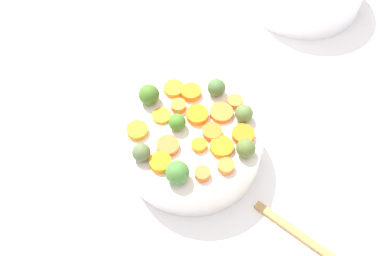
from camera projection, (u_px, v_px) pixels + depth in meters
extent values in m
cube|color=white|center=(192.00, 182.00, 0.81)|extent=(2.40, 2.40, 0.02)
cylinder|color=white|center=(192.00, 144.00, 0.80)|extent=(0.23, 0.23, 0.07)
cylinder|color=orange|center=(243.00, 135.00, 0.76)|extent=(0.04, 0.04, 0.01)
cylinder|color=orange|center=(222.00, 147.00, 0.74)|extent=(0.05, 0.05, 0.01)
cylinder|color=orange|center=(224.00, 114.00, 0.78)|extent=(0.05, 0.05, 0.01)
cylinder|color=orange|center=(168.00, 146.00, 0.74)|extent=(0.04, 0.04, 0.01)
cylinder|color=orange|center=(191.00, 92.00, 0.80)|extent=(0.04, 0.04, 0.01)
cylinder|color=orange|center=(235.00, 102.00, 0.79)|extent=(0.04, 0.04, 0.01)
cylinder|color=orange|center=(137.00, 130.00, 0.76)|extent=(0.05, 0.05, 0.01)
cylinder|color=orange|center=(174.00, 89.00, 0.81)|extent=(0.05, 0.05, 0.01)
cylinder|color=orange|center=(162.00, 116.00, 0.78)|extent=(0.04, 0.04, 0.01)
cylinder|color=orange|center=(197.00, 115.00, 0.78)|extent=(0.04, 0.04, 0.01)
cylinder|color=orange|center=(200.00, 146.00, 0.75)|extent=(0.02, 0.02, 0.01)
cylinder|color=orange|center=(226.00, 166.00, 0.72)|extent=(0.04, 0.04, 0.01)
cylinder|color=orange|center=(202.00, 174.00, 0.72)|extent=(0.03, 0.03, 0.01)
cylinder|color=orange|center=(160.00, 162.00, 0.73)|extent=(0.04, 0.04, 0.01)
cylinder|color=orange|center=(212.00, 132.00, 0.76)|extent=(0.03, 0.03, 0.01)
cylinder|color=orange|center=(178.00, 106.00, 0.79)|extent=(0.03, 0.03, 0.01)
sphere|color=#468034|center=(179.00, 173.00, 0.70)|extent=(0.04, 0.04, 0.04)
sphere|color=#596D3F|center=(141.00, 152.00, 0.73)|extent=(0.03, 0.03, 0.03)
sphere|color=#4C7138|center=(216.00, 88.00, 0.80)|extent=(0.03, 0.03, 0.03)
sphere|color=#596E30|center=(246.00, 148.00, 0.73)|extent=(0.03, 0.03, 0.03)
sphere|color=#457425|center=(149.00, 95.00, 0.79)|extent=(0.03, 0.03, 0.03)
sphere|color=#5E783B|center=(244.00, 113.00, 0.77)|extent=(0.03, 0.03, 0.03)
sphere|color=#458026|center=(177.00, 122.00, 0.76)|extent=(0.03, 0.03, 0.03)
cube|color=#AF854A|center=(325.00, 253.00, 0.72)|extent=(0.25, 0.05, 0.01)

